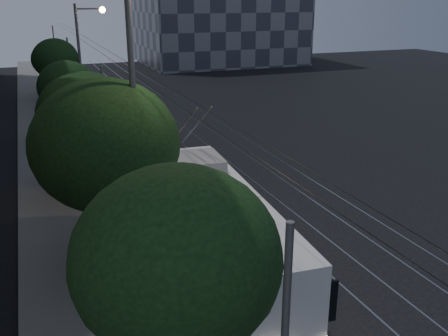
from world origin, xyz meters
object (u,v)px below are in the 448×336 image
streetlamp_near (146,83)px  car_white_a (137,141)px  trolleybus (220,227)px  car_white_d (86,92)px  car_white_b (114,116)px  car_white_c (104,97)px  pickup_silver (129,157)px  streetlamp_far (85,54)px

streetlamp_near → car_white_a: bearing=80.2°
trolleybus → car_white_a: trolleybus is taller
trolleybus → car_white_d: 34.30m
car_white_b → streetlamp_near: size_ratio=0.39×
car_white_a → car_white_b: 7.64m
trolleybus → car_white_a: (0.30, 15.47, -0.95)m
car_white_b → car_white_c: size_ratio=0.93×
pickup_silver → streetlamp_far: (-0.66, 11.28, 4.49)m
pickup_silver → car_white_b: size_ratio=1.51×
trolleybus → car_white_c: bearing=93.1°
pickup_silver → car_white_c: pickup_silver is taller
pickup_silver → car_white_a: size_ratio=1.78×
trolleybus → streetlamp_near: streetlamp_near is taller
car_white_d → car_white_b: bearing=-69.0°
trolleybus → pickup_silver: bearing=98.9°
trolleybus → car_white_b: size_ratio=2.62×
streetlamp_near → car_white_b: bearing=84.0°
streetlamp_near → streetlamp_far: 22.07m
car_white_a → streetlamp_far: (-1.98, 7.30, 4.78)m
car_white_a → car_white_d: (-0.93, 18.81, 0.03)m
car_white_a → car_white_b: size_ratio=0.85×
car_white_c → car_white_d: size_ratio=1.21×
car_white_a → streetlamp_near: bearing=-81.6°
car_white_a → streetlamp_far: streetlamp_far is taller
car_white_b → car_white_a: bearing=-88.9°
car_white_b → streetlamp_near: bearing=-96.4°
pickup_silver → car_white_c: (1.44, 18.74, -0.14)m
streetlamp_far → streetlamp_near: bearing=-91.5°
car_white_b → car_white_d: size_ratio=1.12×
car_white_a → trolleybus: bearing=-72.9°
car_white_b → pickup_silver: bearing=-95.9°
car_white_d → streetlamp_far: 12.50m
trolleybus → pickup_silver: size_ratio=1.74×
pickup_silver → car_white_d: bearing=78.5°
trolleybus → streetlamp_far: bearing=98.1°
car_white_a → car_white_c: (0.12, 14.76, 0.15)m
pickup_silver → car_white_c: 18.80m
car_white_b → streetlamp_far: bearing=-169.4°
car_white_b → streetlamp_far: (-1.77, -0.35, 4.78)m
car_white_c → streetlamp_near: size_ratio=0.42×
streetlamp_far → car_white_a: bearing=-74.8°
streetlamp_near → car_white_c: bearing=84.8°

